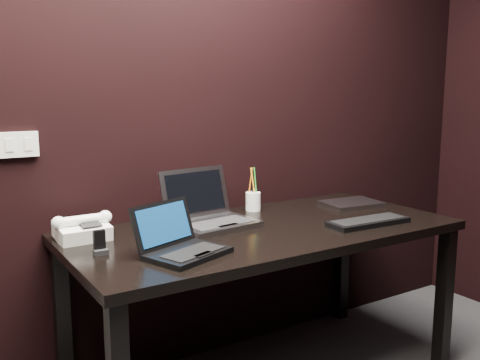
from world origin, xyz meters
TOP-DOWN VIEW (x-y plane):
  - wall_back at (0.00, 1.80)m, footprint 4.00×0.00m
  - wall_switch at (-0.62, 1.79)m, footprint 0.15×0.02m
  - desk at (0.30, 1.40)m, footprint 1.70×0.80m
  - netbook at (-0.18, 1.24)m, footprint 0.35×0.34m
  - silver_laptop at (0.11, 1.55)m, footprint 0.38×0.35m
  - ext_keyboard at (0.72, 1.19)m, footprint 0.40×0.15m
  - closed_laptop at (0.94, 1.52)m, footprint 0.31×0.24m
  - desk_phone at (-0.43, 1.63)m, footprint 0.24×0.18m
  - mobile_phone at (-0.43, 1.41)m, footprint 0.05×0.04m
  - pen_cup at (0.44, 1.70)m, footprint 0.09×0.09m

SIDE VIEW (x-z plane):
  - desk at x=0.30m, z-range 0.29..1.03m
  - closed_laptop at x=0.94m, z-range 0.74..0.76m
  - ext_keyboard at x=0.72m, z-range 0.74..0.76m
  - mobile_phone at x=-0.43m, z-range 0.73..0.82m
  - netbook at x=-0.18m, z-range 0.69..0.87m
  - desk_phone at x=-0.43m, z-range 0.72..0.84m
  - silver_laptop at x=0.11m, z-range 0.67..0.91m
  - pen_cup at x=0.44m, z-range 0.68..0.90m
  - wall_switch at x=-0.62m, z-range 1.07..1.17m
  - wall_back at x=0.00m, z-range -0.70..3.30m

